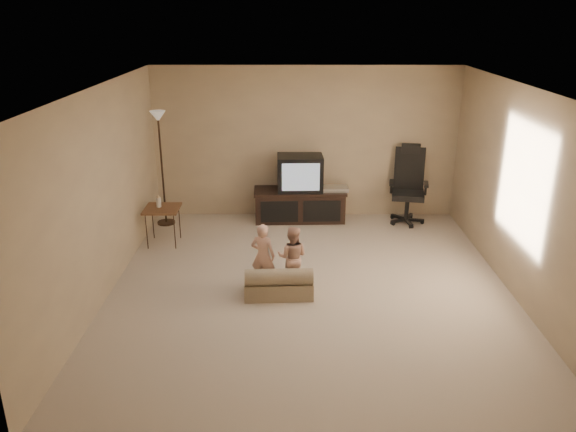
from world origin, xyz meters
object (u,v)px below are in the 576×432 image
tv_stand (300,194)px  office_chair (408,195)px  toddler_left (263,256)px  side_table (162,209)px  floor_lamp (160,143)px  toddler_right (292,257)px  child_sofa (279,284)px

tv_stand → office_chair: (1.77, -0.06, 0.00)m
office_chair → toddler_left: office_chair is taller
side_table → floor_lamp: 1.17m
toddler_left → toddler_right: size_ratio=1.05×
tv_stand → child_sofa: 2.71m
toddler_right → floor_lamp: bearing=-36.9°
office_chair → side_table: bearing=-155.6°
floor_lamp → child_sofa: size_ratio=2.16×
toddler_right → toddler_left: bearing=12.5°
side_table → toddler_right: (1.93, -1.39, -0.14)m
toddler_right → side_table: bearing=-25.7°
office_chair → toddler_left: (-2.27, -2.37, -0.03)m
side_table → child_sofa: bearing=-43.2°
floor_lamp → toddler_right: bearing=-47.0°
side_table → floor_lamp: floor_lamp is taller
side_table → child_sofa: 2.45m
floor_lamp → toddler_right: floor_lamp is taller
tv_stand → floor_lamp: 2.40m
child_sofa → tv_stand: bearing=80.7°
office_chair → toddler_right: size_ratio=1.58×
office_chair → toddler_right: (-1.91, -2.35, -0.05)m
child_sofa → toddler_right: toddler_right is taller
office_chair → side_table: office_chair is taller
child_sofa → toddler_left: toddler_left is taller
side_table → toddler_left: (1.56, -1.40, -0.12)m
child_sofa → toddler_left: bearing=126.2°
office_chair → toddler_right: bearing=-118.7°
side_table → toddler_left: toddler_left is taller
child_sofa → side_table: bearing=134.1°
child_sofa → toddler_left: size_ratio=1.01×
office_chair → floor_lamp: 4.08m
tv_stand → child_sofa: tv_stand is taller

